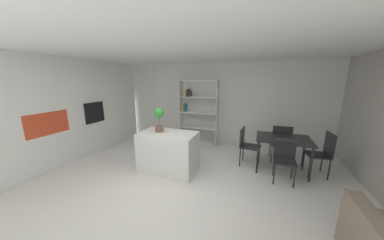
# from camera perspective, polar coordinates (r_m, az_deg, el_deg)

# --- Properties ---
(ground_plane) EXTENTS (9.97, 9.97, 0.00)m
(ground_plane) POSITION_cam_1_polar(r_m,az_deg,el_deg) (3.83, -6.43, -20.30)
(ground_plane) COLOR silver
(ceiling_slab) EXTENTS (7.24, 6.23, 0.06)m
(ceiling_slab) POSITION_cam_1_polar(r_m,az_deg,el_deg) (3.27, -7.65, 22.41)
(ceiling_slab) COLOR white
(ceiling_slab) RESTS_ON ground_plane
(back_partition) EXTENTS (7.24, 0.06, 2.61)m
(back_partition) POSITION_cam_1_polar(r_m,az_deg,el_deg) (6.17, 6.28, 5.32)
(back_partition) COLOR silver
(back_partition) RESTS_ON ground_plane
(tall_cabinet_run_left) EXTENTS (0.65, 5.62, 2.61)m
(tall_cabinet_run_left) POSITION_cam_1_polar(r_m,az_deg,el_deg) (5.57, -38.09, 1.94)
(tall_cabinet_run_left) COLOR white
(tall_cabinet_run_left) RESTS_ON ground_plane
(cabinet_niche_splashback) EXTENTS (0.01, 0.92, 0.51)m
(cabinet_niche_splashback) POSITION_cam_1_polar(r_m,az_deg,el_deg) (5.19, -38.34, -0.93)
(cabinet_niche_splashback) COLOR #CC4223
(cabinet_niche_splashback) RESTS_ON ground_plane
(built_in_oven) EXTENTS (0.06, 0.61, 0.57)m
(built_in_oven) POSITION_cam_1_polar(r_m,az_deg,el_deg) (5.89, -28.14, 2.11)
(built_in_oven) COLOR black
(built_in_oven) RESTS_ON ground_plane
(kitchen_island) EXTENTS (1.27, 0.73, 0.91)m
(kitchen_island) POSITION_cam_1_polar(r_m,az_deg,el_deg) (4.26, -7.39, -9.82)
(kitchen_island) COLOR white
(kitchen_island) RESTS_ON ground_plane
(potted_plant_on_island) EXTENTS (0.23, 0.23, 0.54)m
(potted_plant_on_island) POSITION_cam_1_polar(r_m,az_deg,el_deg) (4.16, -10.28, 0.75)
(potted_plant_on_island) COLOR brown
(potted_plant_on_island) RESTS_ON kitchen_island
(open_bookshelf) EXTENTS (1.25, 0.34, 2.04)m
(open_bookshelf) POSITION_cam_1_polar(r_m,az_deg,el_deg) (5.97, 1.29, 2.21)
(open_bookshelf) COLOR white
(open_bookshelf) RESTS_ON ground_plane
(dining_table) EXTENTS (1.15, 0.85, 0.78)m
(dining_table) POSITION_cam_1_polar(r_m,az_deg,el_deg) (4.66, 26.53, -5.94)
(dining_table) COLOR #232328
(dining_table) RESTS_ON ground_plane
(dining_chair_far) EXTENTS (0.47, 0.44, 0.96)m
(dining_chair_far) POSITION_cam_1_polar(r_m,az_deg,el_deg) (5.12, 25.98, -5.85)
(dining_chair_far) COLOR #232328
(dining_chair_far) RESTS_ON ground_plane
(dining_chair_island_side) EXTENTS (0.50, 0.48, 0.92)m
(dining_chair_island_side) POSITION_cam_1_polar(r_m,az_deg,el_deg) (4.69, 16.65, -6.91)
(dining_chair_island_side) COLOR #232328
(dining_chair_island_side) RESTS_ON ground_plane
(dining_chair_window_side) EXTENTS (0.47, 0.47, 0.98)m
(dining_chair_window_side) POSITION_cam_1_polar(r_m,az_deg,el_deg) (4.87, 35.77, -7.79)
(dining_chair_window_side) COLOR #232328
(dining_chair_window_side) RESTS_ON ground_plane
(dining_chair_near) EXTENTS (0.43, 0.46, 0.87)m
(dining_chair_near) POSITION_cam_1_polar(r_m,az_deg,el_deg) (4.30, 26.93, -10.03)
(dining_chair_near) COLOR #232328
(dining_chair_near) RESTS_ON ground_plane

